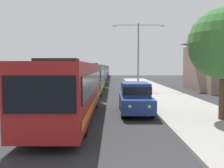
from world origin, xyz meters
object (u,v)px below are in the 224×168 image
at_px(white_suv, 136,97).
at_px(streetlamp_mid, 139,49).
at_px(bus_middle, 99,74).
at_px(bus_rear, 105,71).
at_px(bus_tail_end, 106,70).
at_px(box_truck_oncoming, 96,70).
at_px(bus_second_in_line, 93,77).
at_px(bus_fourth_in_line, 103,72).
at_px(bus_lead, 72,88).

relative_size(white_suv, streetlamp_mid, 0.59).
distance_m(bus_middle, bus_rear, 26.48).
height_order(bus_tail_end, white_suv, bus_tail_end).
height_order(bus_middle, white_suv, bus_middle).
relative_size(bus_middle, white_suv, 2.42).
distance_m(bus_middle, box_truck_oncoming, 40.11).
height_order(white_suv, box_truck_oncoming, box_truck_oncoming).
relative_size(bus_rear, streetlamp_mid, 1.51).
bearing_deg(box_truck_oncoming, bus_rear, -76.25).
bearing_deg(bus_rear, bus_middle, -90.00).
bearing_deg(bus_second_in_line, bus_fourth_in_line, 90.00).
distance_m(bus_fourth_in_line, box_truck_oncoming, 26.93).
distance_m(bus_tail_end, box_truck_oncoming, 3.34).
relative_size(bus_middle, bus_tail_end, 0.92).
height_order(bus_middle, bus_rear, same).
distance_m(bus_second_in_line, bus_tail_end, 52.93).
bearing_deg(streetlamp_mid, bus_tail_end, 96.02).
bearing_deg(bus_tail_end, bus_rear, -90.00).
distance_m(white_suv, box_truck_oncoming, 66.05).
xyz_separation_m(bus_second_in_line, bus_tail_end, (-0.00, 52.93, -0.00)).
distance_m(bus_lead, bus_rear, 53.47).
relative_size(bus_second_in_line, box_truck_oncoming, 1.71).
bearing_deg(bus_second_in_line, bus_tail_end, 90.00).
bearing_deg(bus_tail_end, bus_lead, -90.00).
xyz_separation_m(bus_second_in_line, bus_rear, (-0.00, 39.96, -0.00)).
height_order(bus_tail_end, streetlamp_mid, streetlamp_mid).
distance_m(box_truck_oncoming, streetlamp_mid, 52.58).
relative_size(bus_lead, bus_second_in_line, 0.97).
distance_m(bus_rear, white_suv, 52.32).
xyz_separation_m(bus_lead, bus_rear, (-0.00, 53.47, -0.00)).
bearing_deg(bus_middle, streetlamp_mid, -65.36).
distance_m(bus_fourth_in_line, bus_rear, 13.23).
distance_m(bus_second_in_line, streetlamp_mid, 6.56).
height_order(bus_lead, bus_fourth_in_line, same).
xyz_separation_m(bus_lead, bus_fourth_in_line, (-0.00, 40.23, -0.00)).
bearing_deg(bus_rear, bus_tail_end, 90.00).
relative_size(bus_lead, bus_rear, 1.00).
relative_size(bus_second_in_line, bus_tail_end, 1.00).
bearing_deg(box_truck_oncoming, bus_fourth_in_line, -82.96).
relative_size(bus_fourth_in_line, bus_tail_end, 0.88).
distance_m(bus_lead, bus_middle, 26.98).
distance_m(bus_fourth_in_line, bus_tail_end, 26.20).
height_order(bus_fourth_in_line, bus_tail_end, same).
relative_size(bus_second_in_line, bus_rear, 1.03).
bearing_deg(bus_lead, streetlamp_mid, 70.46).
bearing_deg(streetlamp_mid, bus_rear, 98.03).
bearing_deg(streetlamp_mid, bus_fourth_in_line, 102.17).
bearing_deg(bus_tail_end, bus_second_in_line, -90.00).
height_order(bus_second_in_line, bus_fourth_in_line, same).
bearing_deg(bus_fourth_in_line, bus_second_in_line, -90.00).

